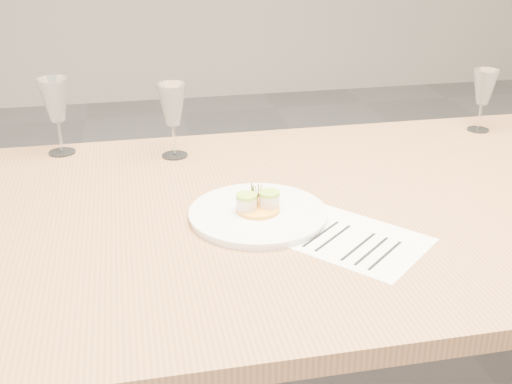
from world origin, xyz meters
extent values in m
cube|color=#AB754A|center=(0.00, 0.00, 0.73)|extent=(2.40, 1.00, 0.04)
cylinder|color=white|center=(-0.12, -0.04, 0.76)|extent=(0.28, 0.28, 0.01)
cylinder|color=white|center=(-0.12, -0.04, 0.76)|extent=(0.29, 0.29, 0.01)
cylinder|color=yellow|center=(-0.12, -0.04, 0.77)|extent=(0.09, 0.09, 0.01)
cylinder|color=beige|center=(-0.15, -0.05, 0.79)|extent=(0.04, 0.04, 0.03)
cylinder|color=beige|center=(-0.10, -0.04, 0.79)|extent=(0.04, 0.04, 0.03)
cylinder|color=#A4CA38|center=(-0.15, -0.05, 0.80)|extent=(0.04, 0.04, 0.01)
cylinder|color=#A4CA38|center=(-0.10, -0.04, 0.80)|extent=(0.04, 0.04, 0.01)
cylinder|color=tan|center=(-0.07, -0.09, 0.76)|extent=(0.04, 0.04, 0.00)
cube|color=white|center=(0.04, -0.18, 0.75)|extent=(0.33, 0.33, 0.00)
cube|color=black|center=(-0.03, -0.12, 0.75)|extent=(0.07, 0.06, 0.00)
cube|color=black|center=(-0.01, -0.14, 0.75)|extent=(0.10, 0.09, 0.00)
cube|color=black|center=(0.00, -0.16, 0.75)|extent=(0.10, 0.09, 0.00)
cube|color=black|center=(0.04, -0.21, 0.75)|extent=(0.10, 0.09, 0.00)
cube|color=black|center=(0.06, -0.23, 0.75)|extent=(0.10, 0.09, 0.00)
cube|color=black|center=(0.08, -0.25, 0.75)|extent=(0.10, 0.09, 0.00)
cylinder|color=white|center=(-0.55, 0.43, 0.75)|extent=(0.07, 0.07, 0.00)
cylinder|color=white|center=(-0.55, 0.43, 0.80)|extent=(0.01, 0.01, 0.09)
cone|color=white|center=(-0.55, 0.43, 0.89)|extent=(0.08, 0.08, 0.11)
cylinder|color=white|center=(-0.26, 0.35, 0.75)|extent=(0.07, 0.07, 0.00)
cylinder|color=white|center=(-0.26, 0.35, 0.79)|extent=(0.01, 0.01, 0.08)
cone|color=white|center=(-0.26, 0.35, 0.89)|extent=(0.08, 0.08, 0.11)
cylinder|color=white|center=(0.62, 0.38, 0.75)|extent=(0.06, 0.06, 0.00)
cylinder|color=white|center=(0.62, 0.38, 0.79)|extent=(0.01, 0.01, 0.08)
cone|color=white|center=(0.62, 0.38, 0.88)|extent=(0.07, 0.07, 0.10)
camera|label=1|loc=(-0.37, -1.22, 1.35)|focal=45.00mm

